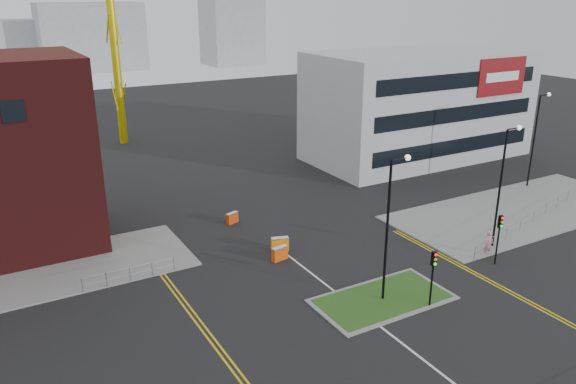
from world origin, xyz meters
The scene contains 24 objects.
ground centered at (0.00, 0.00, 0.00)m, with size 200.00×200.00×0.00m, color black.
pavement_right centered at (22.00, 14.00, 0.06)m, with size 24.00×10.00×0.12m, color slate.
island_kerb centered at (2.00, 8.00, 0.04)m, with size 8.60×4.60×0.08m, color slate.
grass_island centered at (2.00, 8.00, 0.06)m, with size 8.00×4.00×0.12m, color #264717.
office_block centered at (26.01, 31.97, 6.00)m, with size 25.00×12.20×12.00m.
streetlamp_island centered at (2.22, 8.00, 5.41)m, with size 1.46×0.36×9.18m.
streetlamp_right_near centered at (14.22, 10.00, 5.41)m, with size 1.46×0.36×9.18m.
streetlamp_right_far centered at (28.22, 18.00, 5.41)m, with size 1.46×0.36×9.18m.
traffic_light_island centered at (4.00, 5.98, 2.57)m, with size 0.28×0.33×3.65m.
traffic_light_right centered at (12.00, 7.98, 2.57)m, with size 0.28×0.33×3.65m.
railing_left centered at (-11.00, 18.00, 0.74)m, with size 6.05×0.05×1.10m.
railing_right centered at (20.50, 11.50, 0.78)m, with size 19.05×5.05×1.10m.
centre_line centered at (0.00, 2.00, 0.01)m, with size 0.15×30.00×0.01m, color silver.
yellow_left_a centered at (-9.00, 10.00, 0.01)m, with size 0.12×24.00×0.01m, color gold.
yellow_left_b centered at (-8.70, 10.00, 0.01)m, with size 0.12×24.00×0.01m, color gold.
yellow_right_a centered at (9.50, 6.00, 0.01)m, with size 0.12×20.00×0.01m, color gold.
yellow_right_b centered at (9.80, 6.00, 0.01)m, with size 0.12×20.00×0.01m, color gold.
skyline_b centered at (10.00, 130.00, 8.00)m, with size 24.00×12.00×16.00m, color gray.
skyline_c centered at (45.00, 125.00, 14.00)m, with size 14.00×12.00×28.00m, color gray.
skyline_d centered at (-8.00, 140.00, 6.00)m, with size 30.00×12.00×12.00m, color gray.
pedestrian centered at (12.50, 9.14, 0.97)m, with size 0.70×0.46×1.93m, color #CA8296.
barrier_left centered at (-1.00, 23.90, 0.50)m, with size 1.15×0.72×0.92m.
barrier_mid centered at (-0.13, 17.33, 0.58)m, with size 1.34×0.77×1.07m.
barrier_right centered at (-0.88, 16.00, 0.55)m, with size 1.25×0.59×1.01m.
Camera 1 is at (-18.25, -15.64, 17.93)m, focal length 35.00 mm.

